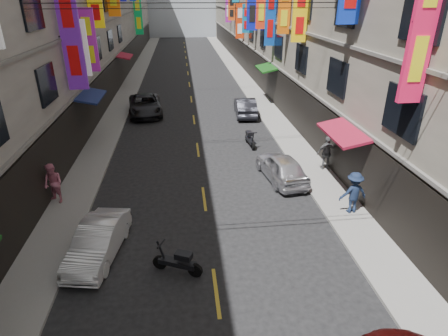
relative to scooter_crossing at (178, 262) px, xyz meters
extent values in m
cube|color=slate|center=(-4.81, 28.93, -0.38)|extent=(2.00, 90.00, 0.12)
cube|color=slate|center=(7.19, 28.93, -0.38)|extent=(2.00, 90.00, 0.12)
cube|color=black|center=(-5.76, 28.93, 1.06)|extent=(0.12, 85.50, 3.00)
cube|color=#66635E|center=(-5.75, 28.93, 2.76)|extent=(0.16, 90.00, 0.14)
cube|color=#66635E|center=(-5.75, 28.93, 5.96)|extent=(0.16, 90.00, 0.14)
cube|color=black|center=(8.14, 28.93, 1.06)|extent=(0.12, 85.50, 3.00)
cube|color=#66635E|center=(8.13, 28.93, 2.76)|extent=(0.16, 90.00, 0.14)
cube|color=#66635E|center=(8.13, 28.93, 5.96)|extent=(0.16, 90.00, 0.14)
cube|color=#EB164A|center=(7.70, 1.10, 7.39)|extent=(0.76, 0.18, 4.91)
cylinder|color=black|center=(7.75, 1.10, 7.39)|extent=(0.86, 0.08, 0.08)
cube|color=#58198C|center=(-5.20, 11.11, 6.12)|extent=(1.03, 0.18, 5.50)
cylinder|color=black|center=(-5.25, 11.11, 6.12)|extent=(1.13, 0.08, 0.08)
cube|color=white|center=(-5.28, 13.00, 5.30)|extent=(0.87, 0.18, 3.12)
cylinder|color=black|center=(-5.33, 13.00, 5.30)|extent=(0.97, 0.08, 0.08)
cube|color=yellow|center=(7.65, 13.38, 7.15)|extent=(0.88, 0.18, 3.44)
cylinder|color=black|center=(7.70, 13.38, 7.15)|extent=(0.98, 0.08, 0.08)
cube|color=#8B1983|center=(-5.24, 15.16, 5.49)|extent=(0.96, 0.18, 3.79)
cylinder|color=black|center=(-5.29, 15.16, 5.49)|extent=(1.06, 0.08, 0.08)
cube|color=#DD5E0C|center=(7.66, 17.17, 7.42)|extent=(0.84, 0.18, 3.73)
cylinder|color=black|center=(7.71, 17.17, 7.42)|extent=(0.94, 0.08, 0.08)
cube|color=yellow|center=(-5.22, 18.49, 7.77)|extent=(0.99, 0.18, 3.63)
cylinder|color=black|center=(-5.27, 18.49, 7.77)|extent=(1.09, 0.08, 0.08)
cube|color=#0E44A9|center=(7.67, 21.29, 6.64)|extent=(0.83, 0.18, 4.75)
cylinder|color=black|center=(7.72, 21.29, 6.64)|extent=(0.93, 0.08, 0.08)
cube|color=#0F1BB5|center=(7.57, 28.81, 7.55)|extent=(1.04, 0.18, 5.48)
cylinder|color=black|center=(7.62, 28.81, 7.55)|extent=(1.14, 0.08, 0.08)
cube|color=#0D72A3|center=(7.69, 33.08, 5.66)|extent=(0.80, 0.18, 2.93)
cylinder|color=black|center=(7.74, 33.08, 5.66)|extent=(0.90, 0.08, 0.08)
cube|color=red|center=(7.61, 36.98, 5.19)|extent=(0.96, 0.18, 3.99)
cylinder|color=black|center=(7.66, 36.98, 5.19)|extent=(1.06, 0.08, 0.08)
cube|color=#E95016|center=(7.62, 44.61, 6.38)|extent=(0.94, 0.18, 3.22)
cylinder|color=black|center=(7.67, 44.61, 6.38)|extent=(1.04, 0.08, 0.08)
cube|color=#0C8D42|center=(-5.17, 46.82, 5.57)|extent=(1.09, 0.18, 5.44)
cylinder|color=black|center=(-5.22, 46.82, 5.57)|extent=(1.19, 0.08, 0.08)
cube|color=#971B95|center=(7.69, 49.07, 7.03)|extent=(0.79, 0.18, 5.63)
cylinder|color=black|center=(7.74, 49.07, 7.03)|extent=(0.89, 0.08, 0.08)
cube|color=maroon|center=(7.49, 4.93, 2.56)|extent=(1.39, 3.20, 0.41)
cube|color=navy|center=(-5.11, 12.93, 2.56)|extent=(1.39, 3.20, 0.41)
cube|color=#134813|center=(7.49, 20.93, 2.56)|extent=(1.39, 3.20, 0.41)
cube|color=maroon|center=(-5.11, 28.93, 2.56)|extent=(1.39, 3.20, 0.41)
cylinder|color=black|center=(1.19, 8.93, 7.76)|extent=(14.00, 0.04, 0.04)
cube|color=gold|center=(1.19, -1.07, -0.44)|extent=(0.12, 2.20, 0.01)
cube|color=gold|center=(1.19, 4.93, -0.44)|extent=(0.12, 2.20, 0.01)
cube|color=gold|center=(1.19, 10.93, -0.44)|extent=(0.12, 2.20, 0.01)
cube|color=gold|center=(1.19, 16.93, -0.44)|extent=(0.12, 2.20, 0.01)
cube|color=gold|center=(1.19, 22.93, -0.44)|extent=(0.12, 2.20, 0.01)
cube|color=gold|center=(1.19, 28.93, -0.44)|extent=(0.12, 2.20, 0.01)
cube|color=gold|center=(1.19, 34.93, -0.44)|extent=(0.12, 2.20, 0.01)
cube|color=gold|center=(1.19, 40.93, -0.44)|extent=(0.12, 2.20, 0.01)
cube|color=gold|center=(1.19, 46.93, -0.44)|extent=(0.12, 2.20, 0.01)
cube|color=gold|center=(1.19, 52.93, -0.44)|extent=(0.12, 2.20, 0.01)
cube|color=gold|center=(1.19, 58.93, -0.44)|extent=(0.12, 2.20, 0.01)
cube|color=gold|center=(1.19, 64.93, -0.44)|extent=(0.12, 2.20, 0.01)
cylinder|color=black|center=(-0.62, 0.28, -0.19)|extent=(0.50, 0.32, 0.50)
cylinder|color=black|center=(0.56, -0.26, -0.19)|extent=(0.50, 0.32, 0.50)
cube|color=black|center=(-0.03, 0.01, -0.04)|extent=(1.31, 0.81, 0.18)
cube|color=black|center=(0.20, -0.09, 0.31)|extent=(0.63, 0.52, 0.22)
cylinder|color=black|center=(-0.53, 0.24, 0.26)|extent=(0.36, 0.22, 0.88)
cylinder|color=black|center=(-0.53, 0.24, 0.61)|extent=(0.26, 0.48, 0.06)
cylinder|color=black|center=(4.50, 10.52, -0.19)|extent=(0.17, 0.51, 0.50)
cylinder|color=black|center=(4.36, 11.82, -0.19)|extent=(0.17, 0.51, 0.50)
cube|color=black|center=(4.43, 11.17, -0.04)|extent=(0.44, 1.32, 0.18)
cube|color=black|center=(4.41, 11.42, 0.31)|extent=(0.38, 0.58, 0.22)
cylinder|color=black|center=(4.49, 10.62, 0.26)|extent=(0.12, 0.36, 0.88)
cylinder|color=black|center=(4.49, 10.62, 0.61)|extent=(0.50, 0.11, 0.06)
imported|color=silver|center=(-2.81, 1.23, 0.18)|extent=(1.94, 3.95, 1.24)
imported|color=black|center=(-2.50, 18.72, 0.29)|extent=(2.98, 5.48, 1.46)
imported|color=silver|center=(5.19, 6.47, 0.24)|extent=(2.18, 4.22, 1.37)
imported|color=#25252C|center=(5.17, 17.57, 0.25)|extent=(1.72, 4.30, 1.39)
imported|color=#C96A82|center=(-5.40, 5.17, 0.60)|extent=(1.08, 0.98, 1.84)
imported|color=#16223D|center=(7.34, 2.92, 0.60)|extent=(1.24, 0.71, 1.84)
imported|color=#555558|center=(7.79, 7.22, 0.58)|extent=(1.07, 0.62, 1.80)
camera|label=1|loc=(0.42, -10.12, 8.16)|focal=30.00mm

